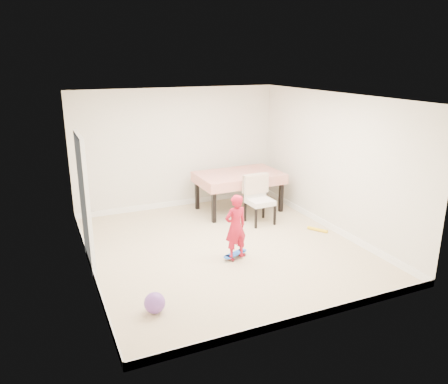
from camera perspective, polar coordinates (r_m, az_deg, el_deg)
name	(u,v)px	position (r m, az deg, el deg)	size (l,w,h in m)	color
ground	(223,247)	(7.73, -0.08, -7.23)	(5.00, 5.00, 0.00)	tan
ceiling	(223,98)	(7.07, -0.09, 12.18)	(4.50, 5.00, 0.04)	white
wall_back	(178,149)	(9.56, -6.09, 5.63)	(4.50, 0.04, 2.60)	beige
wall_front	(308,226)	(5.23, 10.92, -4.39)	(4.50, 0.04, 2.60)	beige
wall_left	(85,192)	(6.75, -17.70, 0.03)	(0.04, 5.00, 2.60)	beige
wall_right	(333,163)	(8.41, 14.00, 3.63)	(0.04, 5.00, 2.60)	beige
door	(85,203)	(7.12, -17.73, -1.42)	(0.10, 0.94, 2.11)	white
baseboard_back	(179,203)	(9.89, -5.89, -1.42)	(4.50, 0.02, 0.12)	white
baseboard_front	(303,318)	(5.79, 10.26, -15.93)	(4.50, 0.02, 0.12)	white
baseboard_left	(92,268)	(7.20, -16.89, -9.46)	(0.02, 5.00, 0.12)	white
baseboard_right	(328,225)	(8.78, 13.47, -4.25)	(0.02, 5.00, 0.12)	white
dining_table	(239,192)	(9.43, 1.94, 0.04)	(1.77, 1.11, 0.84)	#BC100A
dining_chair	(260,200)	(8.69, 4.74, -1.05)	(0.53, 0.61, 0.97)	beige
skateboard	(235,255)	(7.35, 1.48, -8.27)	(0.49, 0.18, 0.07)	blue
child	(236,229)	(7.08, 1.52, -4.84)	(0.40, 0.26, 1.09)	#B51229
balloon	(155,303)	(5.92, -9.05, -14.11)	(0.28, 0.28, 0.28)	#7545A5
foam_toy	(317,230)	(8.60, 12.11, -4.82)	(0.06, 0.06, 0.40)	yellow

